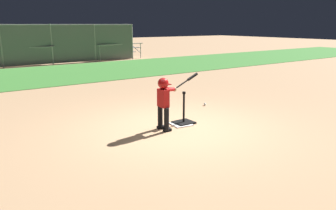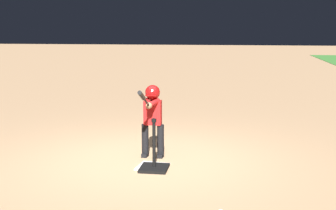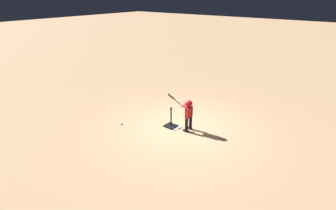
# 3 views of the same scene
# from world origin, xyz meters

# --- Properties ---
(ground_plane) EXTENTS (90.00, 90.00, 0.00)m
(ground_plane) POSITION_xyz_m (0.00, 0.00, 0.00)
(ground_plane) COLOR tan
(home_plate) EXTENTS (0.49, 0.49, 0.02)m
(home_plate) POSITION_xyz_m (0.27, 0.16, 0.01)
(home_plate) COLOR white
(home_plate) RESTS_ON ground_plane
(batting_tee) EXTENTS (0.45, 0.41, 0.76)m
(batting_tee) POSITION_xyz_m (0.38, 0.20, 0.10)
(batting_tee) COLOR black
(batting_tee) RESTS_ON ground_plane
(batter_child) EXTENTS (1.05, 0.37, 1.20)m
(batter_child) POSITION_xyz_m (-0.26, 0.06, 0.74)
(batter_child) COLOR black
(batter_child) RESTS_ON ground_plane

